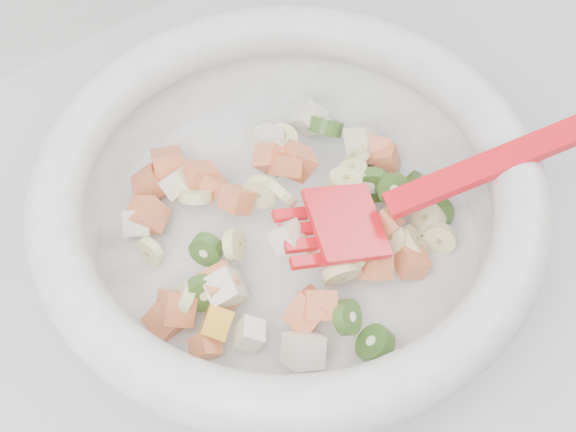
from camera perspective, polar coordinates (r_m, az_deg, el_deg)
mixing_bowl at (r=0.62m, az=0.04°, el=0.42°), size 0.40×0.35×0.12m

